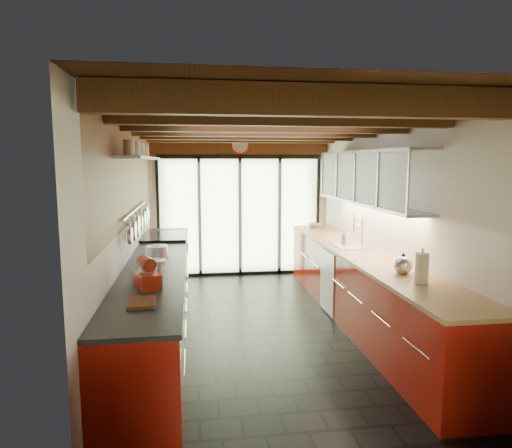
# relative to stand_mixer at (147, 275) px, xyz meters

# --- Properties ---
(ground) EXTENTS (5.50, 5.50, 0.00)m
(ground) POSITION_rel_stand_mixer_xyz_m (1.27, 1.28, -1.03)
(ground) COLOR black
(ground) RESTS_ON ground
(room_shell) EXTENTS (5.50, 5.50, 5.50)m
(room_shell) POSITION_rel_stand_mixer_xyz_m (1.27, 1.28, 0.62)
(room_shell) COLOR silver
(room_shell) RESTS_ON ground
(ceiling_beams) EXTENTS (3.14, 5.06, 4.90)m
(ceiling_beams) POSITION_rel_stand_mixer_xyz_m (1.27, 1.66, 1.43)
(ceiling_beams) COLOR #593316
(ceiling_beams) RESTS_ON ground
(glass_door) EXTENTS (2.95, 0.10, 2.90)m
(glass_door) POSITION_rel_stand_mixer_xyz_m (1.27, 3.98, 0.63)
(glass_door) COLOR #C6EAAD
(glass_door) RESTS_ON ground
(left_counter) EXTENTS (0.68, 5.00, 0.92)m
(left_counter) POSITION_rel_stand_mixer_xyz_m (-0.00, 1.28, -0.57)
(left_counter) COLOR maroon
(left_counter) RESTS_ON ground
(range_stove) EXTENTS (0.66, 0.90, 0.97)m
(range_stove) POSITION_rel_stand_mixer_xyz_m (-0.00, 2.73, -0.56)
(range_stove) COLOR silver
(range_stove) RESTS_ON ground
(right_counter) EXTENTS (0.68, 5.00, 0.92)m
(right_counter) POSITION_rel_stand_mixer_xyz_m (2.54, 1.28, -0.57)
(right_counter) COLOR maroon
(right_counter) RESTS_ON ground
(sink_assembly) EXTENTS (0.45, 0.52, 0.43)m
(sink_assembly) POSITION_rel_stand_mixer_xyz_m (2.56, 1.68, -0.07)
(sink_assembly) COLOR silver
(sink_assembly) RESTS_ON right_counter
(upper_cabinets_right) EXTENTS (0.34, 3.00, 3.00)m
(upper_cabinets_right) POSITION_rel_stand_mixer_xyz_m (2.70, 1.58, 0.82)
(upper_cabinets_right) COLOR silver
(upper_cabinets_right) RESTS_ON ground
(left_wall_fixtures) EXTENTS (0.28, 2.60, 0.96)m
(left_wall_fixtures) POSITION_rel_stand_mixer_xyz_m (-0.20, 1.58, 0.75)
(left_wall_fixtures) COLOR silver
(left_wall_fixtures) RESTS_ON ground
(stand_mixer) EXTENTS (0.29, 0.36, 0.29)m
(stand_mixer) POSITION_rel_stand_mixer_xyz_m (0.00, 0.00, 0.00)
(stand_mixer) COLOR #AE200D
(stand_mixer) RESTS_ON left_counter
(pot_large) EXTENTS (0.33, 0.33, 0.16)m
(pot_large) POSITION_rel_stand_mixer_xyz_m (0.00, 1.21, -0.03)
(pot_large) COLOR silver
(pot_large) RESTS_ON left_counter
(pot_small) EXTENTS (0.28, 0.28, 0.10)m
(pot_small) POSITION_rel_stand_mixer_xyz_m (0.00, 0.70, -0.06)
(pot_small) COLOR silver
(pot_small) RESTS_ON left_counter
(cutting_board) EXTENTS (0.23, 0.32, 0.03)m
(cutting_board) POSITION_rel_stand_mixer_xyz_m (0.00, -0.50, -0.10)
(cutting_board) COLOR brown
(cutting_board) RESTS_ON left_counter
(kettle) EXTENTS (0.20, 0.24, 0.23)m
(kettle) POSITION_rel_stand_mixer_xyz_m (2.54, 0.15, -0.01)
(kettle) COLOR silver
(kettle) RESTS_ON right_counter
(paper_towel) EXTENTS (0.17, 0.17, 0.34)m
(paper_towel) POSITION_rel_stand_mixer_xyz_m (2.54, -0.23, 0.03)
(paper_towel) COLOR white
(paper_towel) RESTS_ON right_counter
(soap_bottle) EXTENTS (0.12, 0.12, 0.21)m
(soap_bottle) POSITION_rel_stand_mixer_xyz_m (2.54, 1.89, -0.01)
(soap_bottle) COLOR silver
(soap_bottle) RESTS_ON right_counter
(bowl) EXTENTS (0.28, 0.28, 0.06)m
(bowl) POSITION_rel_stand_mixer_xyz_m (2.54, 3.53, -0.08)
(bowl) COLOR silver
(bowl) RESTS_ON right_counter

